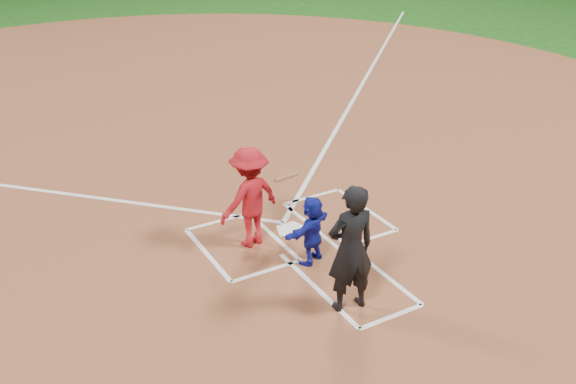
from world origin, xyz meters
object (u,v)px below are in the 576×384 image
catcher (312,230)px  batter_at_plate (250,197)px  umpire (351,249)px  home_plate (292,230)px

catcher → batter_at_plate: size_ratio=0.66×
umpire → batter_at_plate: umpire is taller
catcher → umpire: size_ratio=0.59×
umpire → batter_at_plate: 2.30m
catcher → umpire: 1.36m
catcher → umpire: (-0.18, -1.29, 0.39)m
home_plate → catcher: 1.17m
home_plate → umpire: bearing=80.2°
catcher → batter_at_plate: (-0.59, 0.97, 0.29)m
umpire → catcher: bearing=-91.6°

